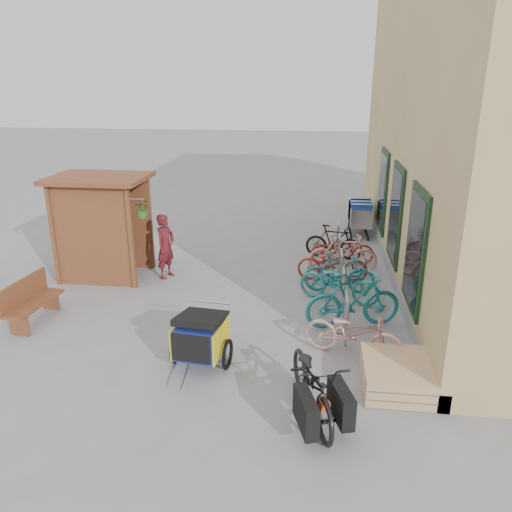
# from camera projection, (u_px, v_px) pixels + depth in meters

# --- Properties ---
(ground) EXTENTS (80.00, 80.00, 0.00)m
(ground) POSITION_uv_depth(u_px,v_px,m) (220.00, 332.00, 9.28)
(ground) COLOR gray
(kiosk) EXTENTS (2.49, 1.65, 2.40)m
(kiosk) POSITION_uv_depth(u_px,v_px,m) (98.00, 213.00, 11.46)
(kiosk) COLOR brown
(kiosk) RESTS_ON ground
(bike_rack) EXTENTS (0.05, 5.35, 0.86)m
(bike_rack) POSITION_uv_depth(u_px,v_px,m) (341.00, 266.00, 11.09)
(bike_rack) COLOR #A5A8AD
(bike_rack) RESTS_ON ground
(pallet_stack) EXTENTS (1.00, 1.20, 0.40)m
(pallet_stack) POSITION_uv_depth(u_px,v_px,m) (396.00, 375.00, 7.55)
(pallet_stack) COLOR tan
(pallet_stack) RESTS_ON ground
(bench) EXTENTS (0.55, 1.42, 0.88)m
(bench) POSITION_uv_depth(u_px,v_px,m) (30.00, 300.00, 9.54)
(bench) COLOR brown
(bench) RESTS_ON ground
(shopping_carts) EXTENTS (0.63, 1.74, 1.13)m
(shopping_carts) POSITION_uv_depth(u_px,v_px,m) (359.00, 212.00, 15.09)
(shopping_carts) COLOR silver
(shopping_carts) RESTS_ON ground
(child_trailer) EXTENTS (1.00, 1.64, 0.95)m
(child_trailer) POSITION_uv_depth(u_px,v_px,m) (201.00, 335.00, 8.07)
(child_trailer) COLOR navy
(child_trailer) RESTS_ON ground
(cargo_bike) EXTENTS (1.18, 1.98, 0.98)m
(cargo_bike) POSITION_uv_depth(u_px,v_px,m) (314.00, 384.00, 6.83)
(cargo_bike) COLOR black
(cargo_bike) RESTS_ON ground
(person_kiosk) EXTENTS (0.53, 0.65, 1.53)m
(person_kiosk) POSITION_uv_depth(u_px,v_px,m) (166.00, 246.00, 11.65)
(person_kiosk) COLOR maroon
(person_kiosk) RESTS_ON ground
(bike_0) EXTENTS (1.78, 1.09, 0.89)m
(bike_0) POSITION_uv_depth(u_px,v_px,m) (354.00, 333.00, 8.32)
(bike_0) COLOR pink
(bike_0) RESTS_ON ground
(bike_1) EXTENTS (1.90, 0.96, 1.10)m
(bike_1) POSITION_uv_depth(u_px,v_px,m) (353.00, 300.00, 9.32)
(bike_1) COLOR teal
(bike_1) RESTS_ON ground
(bike_2) EXTENTS (1.81, 1.08, 0.90)m
(bike_2) POSITION_uv_depth(u_px,v_px,m) (339.00, 282.00, 10.43)
(bike_2) COLOR teal
(bike_2) RESTS_ON ground
(bike_3) EXTENTS (1.56, 0.48, 0.93)m
(bike_3) POSITION_uv_depth(u_px,v_px,m) (339.00, 273.00, 10.88)
(bike_3) COLOR teal
(bike_3) RESTS_ON ground
(bike_4) EXTENTS (1.63, 0.61, 0.85)m
(bike_4) POSITION_uv_depth(u_px,v_px,m) (332.00, 263.00, 11.54)
(bike_4) COLOR maroon
(bike_4) RESTS_ON ground
(bike_5) EXTENTS (1.68, 0.58, 1.00)m
(bike_5) POSITION_uv_depth(u_px,v_px,m) (343.00, 254.00, 11.94)
(bike_5) COLOR pink
(bike_5) RESTS_ON ground
(bike_6) EXTENTS (1.62, 0.65, 0.84)m
(bike_6) POSITION_uv_depth(u_px,v_px,m) (342.00, 248.00, 12.59)
(bike_6) COLOR maroon
(bike_6) RESTS_ON ground
(bike_7) EXTENTS (1.55, 0.74, 0.90)m
(bike_7) POSITION_uv_depth(u_px,v_px,m) (334.00, 242.00, 13.00)
(bike_7) COLOR black
(bike_7) RESTS_ON ground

